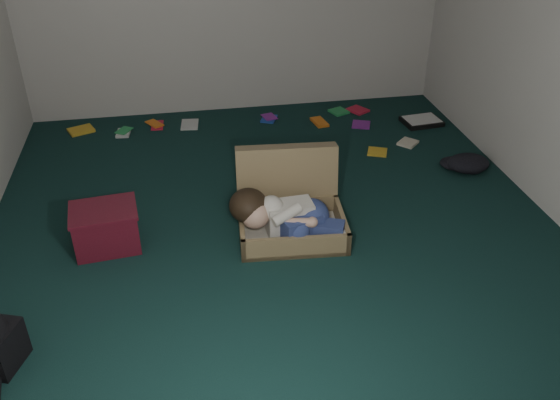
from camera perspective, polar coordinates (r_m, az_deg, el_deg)
name	(u,v)px	position (r m, az deg, el deg)	size (l,w,h in m)	color
floor	(276,231)	(4.18, -0.37, -3.02)	(4.50, 4.50, 0.00)	black
wall_front	(419,303)	(1.67, 13.20, -9.59)	(4.50, 4.50, 0.00)	silver
suitcase	(290,206)	(4.15, 0.94, -0.61)	(0.78, 0.76, 0.53)	olive
person	(285,216)	(3.97, 0.53, -1.52)	(0.78, 0.42, 0.33)	beige
maroon_bin	(106,228)	(4.11, -16.41, -2.58)	(0.47, 0.38, 0.30)	#50101D
clothing_pile	(461,157)	(5.20, 17.05, 3.94)	(0.46, 0.38, 0.15)	black
paper_tray	(422,121)	(5.92, 13.47, 7.39)	(0.38, 0.30, 0.05)	black
book_scatter	(271,126)	(5.69, -0.87, 7.09)	(3.11, 1.14, 0.02)	gold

